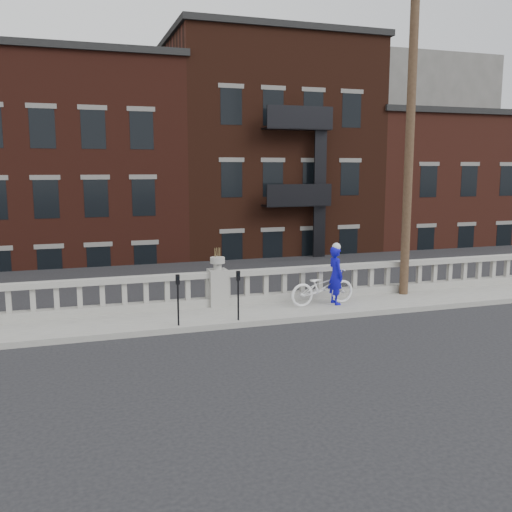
{
  "coord_description": "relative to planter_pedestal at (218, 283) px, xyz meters",
  "views": [
    {
      "loc": [
        -4.13,
        -12.29,
        4.26
      ],
      "look_at": [
        0.96,
        3.2,
        1.72
      ],
      "focal_mm": 40.0,
      "sensor_mm": 36.0,
      "label": 1
    }
  ],
  "objects": [
    {
      "name": "parking_meter_c",
      "position": [
        0.11,
        -1.8,
        0.17
      ],
      "size": [
        0.1,
        0.09,
        1.36
      ],
      "color": "black",
      "rests_on": "sidewalk"
    },
    {
      "name": "parking_meter_b",
      "position": [
        -1.53,
        -1.8,
        0.17
      ],
      "size": [
        0.1,
        0.09,
        1.36
      ],
      "color": "black",
      "rests_on": "sidewalk"
    },
    {
      "name": "planter_pedestal",
      "position": [
        0.0,
        0.0,
        0.0
      ],
      "size": [
        0.55,
        0.55,
        1.76
      ],
      "color": "gray",
      "rests_on": "sidewalk"
    },
    {
      "name": "balustrade",
      "position": [
        0.0,
        0.0,
        -0.19
      ],
      "size": [
        28.0,
        0.34,
        1.03
      ],
      "color": "gray",
      "rests_on": "sidewalk"
    },
    {
      "name": "bicycle",
      "position": [
        3.03,
        -0.88,
        -0.13
      ],
      "size": [
        2.14,
        0.89,
        1.09
      ],
      "primitive_type": "imported",
      "rotation": [
        0.0,
        0.0,
        1.65
      ],
      "color": "white",
      "rests_on": "sidewalk"
    },
    {
      "name": "cyclist",
      "position": [
        3.45,
        -0.91,
        0.2
      ],
      "size": [
        0.43,
        0.65,
        1.77
      ],
      "primitive_type": "imported",
      "rotation": [
        0.0,
        0.0,
        1.58
      ],
      "color": "#0E0BB3",
      "rests_on": "sidewalk"
    },
    {
      "name": "lower_level",
      "position": [
        0.56,
        19.09,
        1.8
      ],
      "size": [
        80.0,
        44.0,
        20.8
      ],
      "color": "#605E59",
      "rests_on": "ground"
    },
    {
      "name": "ground",
      "position": [
        0.0,
        -3.95,
        -0.83
      ],
      "size": [
        120.0,
        120.0,
        0.0
      ],
      "primitive_type": "plane",
      "color": "black",
      "rests_on": "ground"
    },
    {
      "name": "utility_pole",
      "position": [
        6.2,
        -0.35,
        4.41
      ],
      "size": [
        1.6,
        0.28,
        10.0
      ],
      "color": "#422D1E",
      "rests_on": "sidewalk"
    },
    {
      "name": "sidewalk",
      "position": [
        0.0,
        -0.95,
        -0.76
      ],
      "size": [
        32.0,
        2.2,
        0.15
      ],
      "primitive_type": "cube",
      "color": "gray",
      "rests_on": "ground"
    }
  ]
}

